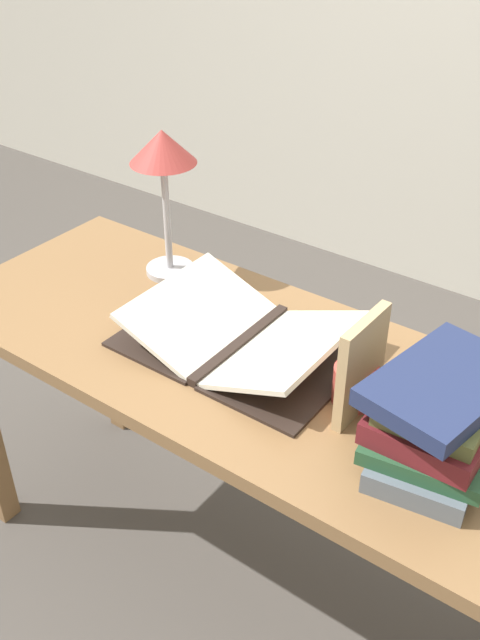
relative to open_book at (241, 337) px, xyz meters
The scene contains 7 objects.
ground_plane 0.80m from the open_book, 50.74° to the right, with size 12.00×12.00×0.00m, color #47423D.
reading_desk 0.14m from the open_book, 50.74° to the right, with size 1.52×0.61×0.78m.
open_book is the anchor object (origin of this frame).
book_stack_tall 0.49m from the open_book, ahead, with size 0.25×0.32×0.19m.
book_standing_upright 0.33m from the open_book, ahead, with size 0.03×0.16×0.22m.
reading_lamp 0.48m from the open_book, 154.96° to the left, with size 0.16×0.16×0.39m.
coffee_mug 0.30m from the open_book, ahead, with size 0.11×0.09×0.08m.
Camera 1 is at (0.75, -1.04, 1.73)m, focal length 40.00 mm.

